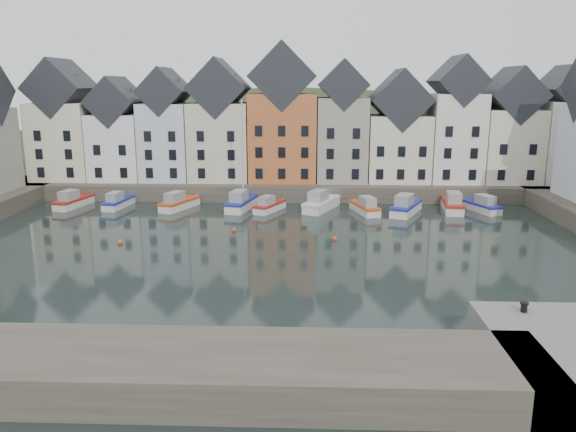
{
  "coord_description": "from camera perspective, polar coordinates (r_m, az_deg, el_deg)",
  "views": [
    {
      "loc": [
        3.43,
        -46.52,
        14.56
      ],
      "look_at": [
        1.51,
        6.0,
        2.12
      ],
      "focal_mm": 35.0,
      "sensor_mm": 36.0,
      "label": 1
    }
  ],
  "objects": [
    {
      "name": "ground",
      "position": [
        48.86,
        -2.03,
        -4.03
      ],
      "size": [
        260.0,
        260.0,
        0.0
      ],
      "primitive_type": "plane",
      "color": "black",
      "rests_on": "ground"
    },
    {
      "name": "far_quay",
      "position": [
        77.78,
        -0.47,
        3.27
      ],
      "size": [
        90.0,
        16.0,
        2.0
      ],
      "primitive_type": "cube",
      "color": "#443D34",
      "rests_on": "ground"
    },
    {
      "name": "near_wall",
      "position": [
        31.07,
        -24.54,
        -13.85
      ],
      "size": [
        50.0,
        6.0,
        2.0
      ],
      "primitive_type": "cube",
      "color": "#443D34",
      "rests_on": "ground"
    },
    {
      "name": "hillside",
      "position": [
        107.6,
        0.18,
        -4.28
      ],
      "size": [
        153.6,
        70.4,
        64.0
      ],
      "color": "#1F2F17",
      "rests_on": "ground"
    },
    {
      "name": "far_terrace",
      "position": [
        74.73,
        1.95,
        8.94
      ],
      "size": [
        72.37,
        8.16,
        17.78
      ],
      "color": "#F1E9C9",
      "rests_on": "far_quay"
    },
    {
      "name": "mooring_buoys",
      "position": [
        54.33,
        -5.85,
        -2.14
      ],
      "size": [
        20.5,
        5.5,
        0.5
      ],
      "color": "#C44817",
      "rests_on": "ground"
    },
    {
      "name": "boat_a",
      "position": [
        72.49,
        -21.01,
        1.4
      ],
      "size": [
        3.11,
        6.42,
        2.37
      ],
      "rotation": [
        0.0,
        0.0,
        -0.2
      ],
      "color": "silver",
      "rests_on": "ground"
    },
    {
      "name": "boat_b",
      "position": [
        70.47,
        -16.9,
        1.35
      ],
      "size": [
        2.53,
        5.88,
        2.18
      ],
      "rotation": [
        0.0,
        0.0,
        -0.14
      ],
      "color": "silver",
      "rests_on": "ground"
    },
    {
      "name": "boat_c",
      "position": [
        67.9,
        -11.06,
        1.29
      ],
      "size": [
        4.09,
        6.48,
        2.38
      ],
      "rotation": [
        0.0,
        0.0,
        -0.38
      ],
      "color": "silver",
      "rests_on": "ground"
    },
    {
      "name": "boat_d",
      "position": [
        66.71,
        -4.79,
        1.4
      ],
      "size": [
        3.46,
        7.08,
        12.98
      ],
      "rotation": [
        0.0,
        0.0,
        -0.21
      ],
      "color": "silver",
      "rests_on": "ground"
    },
    {
      "name": "boat_e",
      "position": [
        65.56,
        -1.93,
        1.03
      ],
      "size": [
        3.78,
        5.61,
        2.07
      ],
      "rotation": [
        0.0,
        0.0,
        -0.43
      ],
      "color": "silver",
      "rests_on": "ground"
    },
    {
      "name": "boat_f",
      "position": [
        66.25,
        3.35,
        1.3
      ],
      "size": [
        4.79,
        7.3,
        2.69
      ],
      "rotation": [
        0.0,
        0.0,
        -0.41
      ],
      "color": "silver",
      "rests_on": "ground"
    },
    {
      "name": "boat_g",
      "position": [
        65.11,
        7.85,
        0.86
      ],
      "size": [
        3.32,
        6.08,
        2.23
      ],
      "rotation": [
        0.0,
        0.0,
        0.28
      ],
      "color": "silver",
      "rests_on": "ground"
    },
    {
      "name": "boat_h",
      "position": [
        65.51,
        11.87,
        0.88
      ],
      "size": [
        4.76,
        7.06,
        2.61
      ],
      "rotation": [
        0.0,
        0.0,
        -0.43
      ],
      "color": "silver",
      "rests_on": "ground"
    },
    {
      "name": "boat_i",
      "position": [
        68.4,
        16.36,
        1.14
      ],
      "size": [
        2.96,
        6.97,
        2.59
      ],
      "rotation": [
        0.0,
        0.0,
        -0.13
      ],
      "color": "silver",
      "rests_on": "ground"
    },
    {
      "name": "boat_j",
      "position": [
        69.14,
        19.01,
        0.99
      ],
      "size": [
        3.92,
        6.13,
        2.26
      ],
      "rotation": [
        0.0,
        0.0,
        0.39
      ],
      "color": "silver",
      "rests_on": "ground"
    },
    {
      "name": "mooring_bollard",
      "position": [
        34.65,
        22.86,
        -8.49
      ],
      "size": [
        0.48,
        0.48,
        0.56
      ],
      "color": "black",
      "rests_on": "near_quay"
    }
  ]
}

